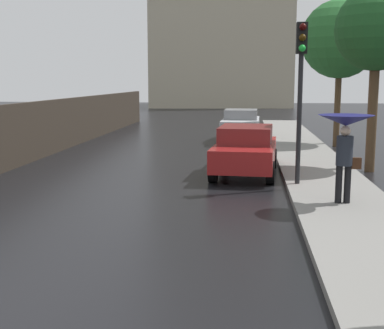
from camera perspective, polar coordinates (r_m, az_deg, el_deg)
name	(u,v)px	position (r m, az deg, el deg)	size (l,w,h in m)	color
car_red_near_kerb	(246,150)	(15.42, 5.80, 1.61)	(1.98, 4.05, 1.42)	maroon
car_silver_far_ahead	(241,125)	(23.82, 5.29, 4.27)	(1.79, 3.99, 1.44)	#B2B5BA
pedestrian_with_umbrella_near	(346,131)	(11.54, 16.24, 3.45)	(1.15, 1.15, 1.88)	black
traffic_light	(301,73)	(13.41, 11.65, 9.69)	(0.26, 0.39, 3.98)	black
street_tree_near	(340,39)	(22.71, 15.70, 12.86)	(3.16, 3.16, 5.96)	#4C3823
street_tree_far	(377,30)	(16.69, 19.31, 13.49)	(2.43, 2.43, 5.42)	#4C3823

